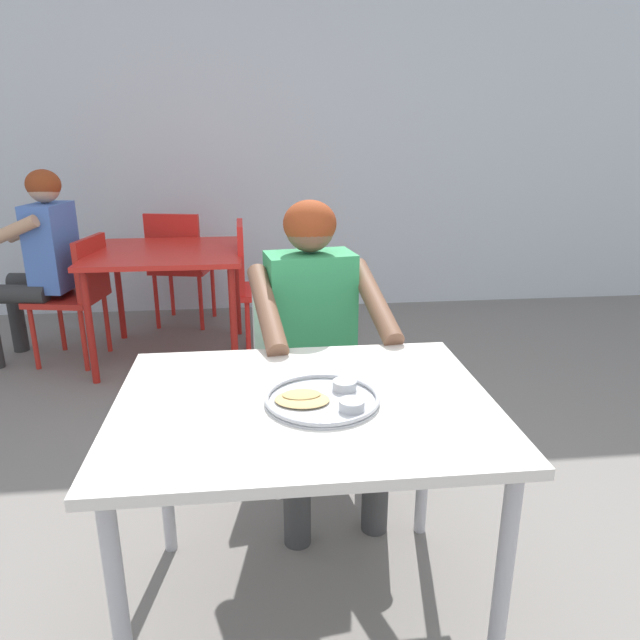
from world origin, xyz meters
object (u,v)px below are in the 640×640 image
(table_background_red, at_px, (168,262))
(chair_red_far, at_px, (179,261))
(chair_red_left, at_px, (78,290))
(chair_foreground, at_px, (305,367))
(table_foreground, at_px, (305,426))
(diner_foreground, at_px, (316,330))
(chair_red_right, at_px, (257,280))
(patron_background, at_px, (39,251))
(thali_tray, at_px, (323,398))

(table_background_red, xyz_separation_m, chair_red_far, (-0.01, 0.64, -0.14))
(chair_red_left, relative_size, chair_red_far, 0.93)
(table_background_red, height_order, chair_red_left, chair_red_left)
(table_background_red, bearing_deg, chair_foreground, -61.72)
(table_foreground, distance_m, chair_red_left, 2.62)
(table_foreground, height_order, table_background_red, table_foreground)
(diner_foreground, relative_size, chair_red_right, 1.34)
(table_foreground, height_order, patron_background, patron_background)
(chair_red_far, bearing_deg, table_foreground, -76.59)
(table_foreground, relative_size, diner_foreground, 0.87)
(thali_tray, xyz_separation_m, diner_foreground, (0.05, 0.68, -0.04))
(chair_red_left, bearing_deg, chair_foreground, -46.37)
(thali_tray, bearing_deg, chair_red_far, 104.24)
(table_foreground, distance_m, chair_red_right, 2.26)
(thali_tray, bearing_deg, chair_red_left, 119.72)
(chair_foreground, distance_m, chair_red_right, 1.39)
(chair_red_left, height_order, chair_red_right, chair_red_right)
(thali_tray, relative_size, table_background_red, 0.33)
(chair_red_far, xyz_separation_m, patron_background, (-0.78, -0.63, 0.22))
(table_background_red, height_order, chair_red_far, chair_red_far)
(patron_background, bearing_deg, table_background_red, -1.06)
(thali_tray, height_order, diner_foreground, diner_foreground)
(table_foreground, bearing_deg, chair_red_right, 93.14)
(chair_red_left, bearing_deg, diner_foreground, -49.89)
(thali_tray, relative_size, diner_foreground, 0.26)
(table_foreground, xyz_separation_m, diner_foreground, (0.10, 0.66, 0.05))
(chair_red_left, bearing_deg, thali_tray, -60.28)
(thali_tray, bearing_deg, chair_foreground, 88.38)
(table_foreground, xyz_separation_m, patron_background, (-1.48, 2.32, 0.07))
(chair_red_left, xyz_separation_m, patron_background, (-0.21, 0.03, 0.25))
(table_foreground, bearing_deg, chair_red_far, 103.41)
(patron_background, bearing_deg, chair_foreground, -42.79)
(chair_red_left, distance_m, patron_background, 0.33)
(chair_red_right, height_order, chair_red_far, chair_red_right)
(diner_foreground, bearing_deg, table_background_red, 115.76)
(patron_background, bearing_deg, chair_red_far, 39.05)
(table_foreground, distance_m, thali_tray, 0.11)
(chair_foreground, height_order, patron_background, patron_background)
(chair_red_left, relative_size, chair_red_right, 0.91)
(diner_foreground, bearing_deg, thali_tray, -94.14)
(thali_tray, distance_m, patron_background, 2.79)
(table_background_red, distance_m, patron_background, 0.79)
(table_background_red, xyz_separation_m, chair_red_left, (-0.57, -0.02, -0.17))
(chair_red_left, relative_size, patron_background, 0.67)
(chair_foreground, height_order, chair_red_right, chair_red_right)
(chair_red_left, xyz_separation_m, chair_red_far, (0.56, 0.66, 0.03))
(patron_background, bearing_deg, chair_red_left, -8.65)
(thali_tray, distance_m, chair_red_right, 2.29)
(diner_foreground, distance_m, table_background_red, 1.82)
(thali_tray, height_order, chair_foreground, chair_foreground)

